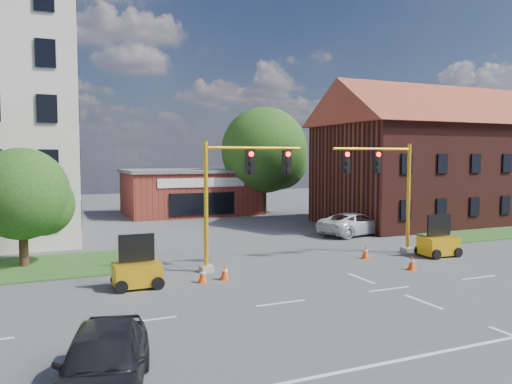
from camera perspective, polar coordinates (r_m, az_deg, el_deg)
ground at (r=21.72m, az=15.00°, el=-10.67°), size 120.00×120.00×0.00m
grass_verge_ne at (r=40.55m, az=27.19°, el=-4.11°), size 14.00×4.00×0.08m
lane_markings at (r=19.55m, az=20.59°, el=-12.43°), size 60.00×36.00×0.01m
brick_shop at (r=48.35m, az=-7.56°, el=0.06°), size 12.40×8.40×4.30m
townhouse_row at (r=44.95m, az=20.51°, el=4.36°), size 21.00×11.00×11.50m
tree_large at (r=47.91m, az=1.37°, el=4.50°), size 8.61×8.20×10.22m
tree_nw_front at (r=27.09m, az=-24.68°, el=-0.50°), size 4.76×4.53×5.92m
signal_mast_west at (r=24.13m, az=-2.02°, el=0.36°), size 5.30×0.60×6.20m
signal_mast_east at (r=28.48m, az=14.53°, el=0.79°), size 5.30×0.60×6.20m
trailer_west at (r=21.64m, az=-13.45°, el=-8.86°), size 1.92×1.30×2.16m
trailer_east at (r=29.36m, az=20.12°, el=-5.57°), size 2.00×1.39×2.21m
cone_a at (r=22.08m, az=-6.12°, el=-9.41°), size 0.40×0.40×0.70m
cone_b at (r=22.52m, az=-3.60°, el=-9.13°), size 0.40×0.40×0.70m
cone_c at (r=25.50m, az=17.37°, el=-7.75°), size 0.40×0.40×0.70m
cone_d at (r=27.65m, az=12.39°, el=-6.75°), size 0.40×0.40×0.70m
pickup_white at (r=35.81m, az=11.27°, el=-3.56°), size 6.12×3.85×1.58m
sedan_dark at (r=12.38m, az=-17.07°, el=-18.13°), size 3.03×5.15×1.64m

